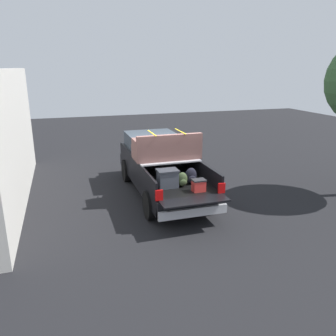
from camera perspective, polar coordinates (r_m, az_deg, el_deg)
ground_plane at (r=11.56m, az=-0.90°, el=-4.41°), size 40.00×40.00×0.00m
pickup_truck at (r=11.57m, az=-1.43°, el=0.66°), size 6.05×2.08×2.23m
building_facade at (r=11.59m, az=-24.59°, el=4.74°), size 8.78×0.36×4.13m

